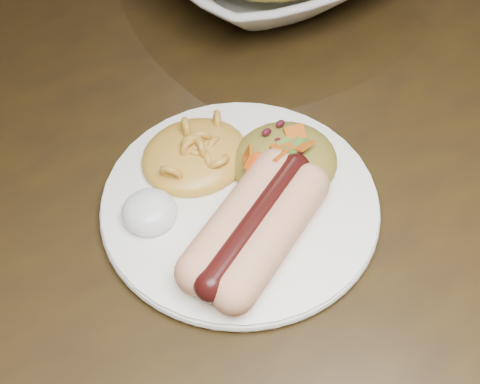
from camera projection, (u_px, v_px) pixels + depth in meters
table at (116, 224)px, 0.67m from camera, size 1.60×0.90×0.75m
plate at (240, 204)px, 0.56m from camera, size 0.24×0.24×0.01m
hotdog at (256, 226)px, 0.52m from camera, size 0.13×0.11×0.04m
mac_and_cheese at (194, 145)px, 0.57m from camera, size 0.12×0.11×0.04m
sour_cream at (149, 208)px, 0.54m from camera, size 0.05×0.05×0.03m
taco_salad at (285, 154)px, 0.57m from camera, size 0.09×0.09×0.04m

